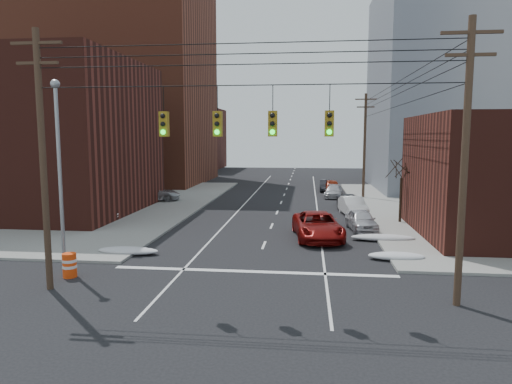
% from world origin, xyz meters
% --- Properties ---
extents(ground, '(160.00, 160.00, 0.00)m').
position_xyz_m(ground, '(0.00, 0.00, 0.00)').
color(ground, black).
rests_on(ground, ground).
extents(sidewalk_nw, '(40.00, 40.00, 0.15)m').
position_xyz_m(sidewalk_nw, '(-27.00, 27.00, 0.07)').
color(sidewalk_nw, gray).
rests_on(sidewalk_nw, ground).
extents(building_brick_tall, '(24.00, 20.00, 30.00)m').
position_xyz_m(building_brick_tall, '(-24.00, 48.00, 15.00)').
color(building_brick_tall, brown).
rests_on(building_brick_tall, ground).
extents(building_brick_near, '(20.00, 16.00, 13.00)m').
position_xyz_m(building_brick_near, '(-22.00, 22.00, 6.50)').
color(building_brick_near, '#4A1D16').
rests_on(building_brick_near, ground).
extents(building_brick_far, '(22.00, 18.00, 12.00)m').
position_xyz_m(building_brick_far, '(-26.00, 74.00, 6.00)').
color(building_brick_far, '#4A1D16').
rests_on(building_brick_far, ground).
extents(building_office, '(22.00, 20.00, 25.00)m').
position_xyz_m(building_office, '(22.00, 44.00, 12.50)').
color(building_office, gray).
rests_on(building_office, ground).
extents(building_glass, '(20.00, 18.00, 22.00)m').
position_xyz_m(building_glass, '(24.00, 70.00, 11.00)').
color(building_glass, gray).
rests_on(building_glass, ground).
extents(utility_pole_left, '(2.20, 0.28, 11.00)m').
position_xyz_m(utility_pole_left, '(-8.50, 3.00, 5.78)').
color(utility_pole_left, '#473323').
rests_on(utility_pole_left, ground).
extents(utility_pole_right, '(2.20, 0.28, 11.00)m').
position_xyz_m(utility_pole_right, '(8.50, 3.00, 5.78)').
color(utility_pole_right, '#473323').
rests_on(utility_pole_right, ground).
extents(utility_pole_far, '(2.20, 0.28, 11.00)m').
position_xyz_m(utility_pole_far, '(8.50, 34.00, 5.78)').
color(utility_pole_far, '#473323').
rests_on(utility_pole_far, ground).
extents(traffic_signals, '(17.00, 0.42, 2.02)m').
position_xyz_m(traffic_signals, '(0.10, 2.97, 7.17)').
color(traffic_signals, black).
rests_on(traffic_signals, ground).
extents(street_light, '(0.44, 0.44, 9.32)m').
position_xyz_m(street_light, '(-9.50, 6.00, 5.54)').
color(street_light, gray).
rests_on(street_light, ground).
extents(bare_tree, '(2.09, 2.20, 4.93)m').
position_xyz_m(bare_tree, '(9.59, 20.00, 2.32)').
color(bare_tree, black).
rests_on(bare_tree, ground).
extents(snow_nw, '(3.50, 1.08, 0.42)m').
position_xyz_m(snow_nw, '(-7.40, 9.00, 0.21)').
color(snow_nw, silver).
rests_on(snow_nw, ground).
extents(snow_ne, '(3.00, 1.08, 0.42)m').
position_xyz_m(snow_ne, '(7.40, 9.50, 0.21)').
color(snow_ne, silver).
rests_on(snow_ne, ground).
extents(snow_east_far, '(4.00, 1.08, 0.42)m').
position_xyz_m(snow_east_far, '(7.40, 14.00, 0.21)').
color(snow_east_far, silver).
rests_on(snow_east_far, ground).
extents(red_pickup, '(3.58, 6.45, 1.71)m').
position_xyz_m(red_pickup, '(3.28, 14.17, 0.85)').
color(red_pickup, maroon).
rests_on(red_pickup, ground).
extents(parked_car_a, '(2.21, 4.45, 1.46)m').
position_xyz_m(parked_car_a, '(6.40, 17.16, 0.73)').
color(parked_car_a, silver).
rests_on(parked_car_a, ground).
extents(parked_car_b, '(2.26, 4.90, 1.55)m').
position_xyz_m(parked_car_b, '(6.40, 23.27, 0.78)').
color(parked_car_b, silver).
rests_on(parked_car_b, ground).
extents(parked_car_c, '(2.22, 4.49, 1.23)m').
position_xyz_m(parked_car_c, '(6.40, 27.46, 0.61)').
color(parked_car_c, black).
rests_on(parked_car_c, ground).
extents(parked_car_d, '(2.28, 4.55, 1.27)m').
position_xyz_m(parked_car_d, '(5.40, 34.48, 0.63)').
color(parked_car_d, '#B0AFB4').
rests_on(parked_car_d, ground).
extents(parked_car_e, '(1.96, 4.44, 1.49)m').
position_xyz_m(parked_car_e, '(5.47, 38.92, 0.74)').
color(parked_car_e, maroon).
rests_on(parked_car_e, ground).
extents(parked_car_f, '(1.55, 4.18, 1.37)m').
position_xyz_m(parked_car_f, '(4.80, 40.16, 0.68)').
color(parked_car_f, black).
rests_on(parked_car_f, ground).
extents(lot_car_a, '(4.41, 1.95, 1.41)m').
position_xyz_m(lot_car_a, '(-14.17, 18.72, 0.85)').
color(lot_car_a, white).
rests_on(lot_car_a, sidewalk_nw).
extents(lot_car_b, '(5.44, 3.17, 1.42)m').
position_xyz_m(lot_car_b, '(-12.68, 28.95, 0.86)').
color(lot_car_b, '#B2B3B7').
rests_on(lot_car_b, sidewalk_nw).
extents(lot_car_c, '(5.42, 3.17, 1.48)m').
position_xyz_m(lot_car_c, '(-19.08, 23.53, 0.89)').
color(lot_car_c, black).
rests_on(lot_car_c, sidewalk_nw).
extents(lot_car_d, '(4.57, 2.19, 1.50)m').
position_xyz_m(lot_car_d, '(-17.69, 24.28, 0.90)').
color(lot_car_d, silver).
rests_on(lot_car_d, sidewalk_nw).
extents(construction_barrel, '(0.69, 0.69, 1.15)m').
position_xyz_m(construction_barrel, '(-8.50, 4.68, 0.59)').
color(construction_barrel, '#F7420D').
rests_on(construction_barrel, ground).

